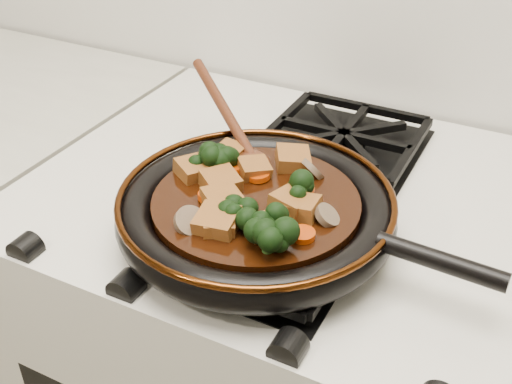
% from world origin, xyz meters
% --- Properties ---
extents(burner_grate_front, '(0.23, 0.23, 0.03)m').
position_xyz_m(burner_grate_front, '(0.00, 1.55, 0.91)').
color(burner_grate_front, black).
rests_on(burner_grate_front, stove).
extents(burner_grate_back, '(0.23, 0.23, 0.03)m').
position_xyz_m(burner_grate_back, '(0.00, 1.83, 0.91)').
color(burner_grate_back, black).
rests_on(burner_grate_back, stove).
extents(skillet, '(0.47, 0.34, 0.05)m').
position_xyz_m(skillet, '(-0.01, 1.56, 0.94)').
color(skillet, black).
rests_on(skillet, burner_grate_front).
extents(braising_sauce, '(0.25, 0.25, 0.02)m').
position_xyz_m(braising_sauce, '(-0.01, 1.56, 0.95)').
color(braising_sauce, black).
rests_on(braising_sauce, skillet).
extents(tofu_cube_0, '(0.05, 0.05, 0.02)m').
position_xyz_m(tofu_cube_0, '(0.02, 1.51, 0.97)').
color(tofu_cube_0, brown).
rests_on(tofu_cube_0, braising_sauce).
extents(tofu_cube_1, '(0.05, 0.05, 0.03)m').
position_xyz_m(tofu_cube_1, '(-0.03, 1.49, 0.97)').
color(tofu_cube_1, brown).
rests_on(tofu_cube_1, braising_sauce).
extents(tofu_cube_2, '(0.05, 0.05, 0.03)m').
position_xyz_m(tofu_cube_2, '(-0.02, 1.49, 0.97)').
color(tofu_cube_2, brown).
rests_on(tofu_cube_2, braising_sauce).
extents(tofu_cube_3, '(0.05, 0.05, 0.03)m').
position_xyz_m(tofu_cube_3, '(0.03, 1.56, 0.97)').
color(tofu_cube_3, brown).
rests_on(tofu_cube_3, braising_sauce).
extents(tofu_cube_4, '(0.06, 0.06, 0.03)m').
position_xyz_m(tofu_cube_4, '(-0.04, 1.53, 0.97)').
color(tofu_cube_4, brown).
rests_on(tofu_cube_4, braising_sauce).
extents(tofu_cube_5, '(0.06, 0.05, 0.03)m').
position_xyz_m(tofu_cube_5, '(-0.11, 1.58, 0.97)').
color(tofu_cube_5, brown).
rests_on(tofu_cube_5, braising_sauce).
extents(tofu_cube_6, '(0.04, 0.03, 0.02)m').
position_xyz_m(tofu_cube_6, '(-0.09, 1.64, 0.97)').
color(tofu_cube_6, brown).
rests_on(tofu_cube_6, braising_sauce).
extents(tofu_cube_7, '(0.05, 0.05, 0.03)m').
position_xyz_m(tofu_cube_7, '(-0.04, 1.61, 0.97)').
color(tofu_cube_7, brown).
rests_on(tofu_cube_7, braising_sauce).
extents(tofu_cube_8, '(0.05, 0.04, 0.03)m').
position_xyz_m(tofu_cube_8, '(0.04, 1.56, 0.97)').
color(tofu_cube_8, brown).
rests_on(tofu_cube_8, braising_sauce).
extents(tofu_cube_9, '(0.06, 0.06, 0.03)m').
position_xyz_m(tofu_cube_9, '(-0.01, 1.66, 0.97)').
color(tofu_cube_9, brown).
rests_on(tofu_cube_9, braising_sauce).
extents(tofu_cube_10, '(0.06, 0.06, 0.03)m').
position_xyz_m(tofu_cube_10, '(-0.06, 1.56, 0.97)').
color(tofu_cube_10, brown).
rests_on(tofu_cube_10, braising_sauce).
extents(broccoli_floret_0, '(0.08, 0.08, 0.06)m').
position_xyz_m(broccoli_floret_0, '(0.02, 1.51, 0.97)').
color(broccoli_floret_0, black).
rests_on(broccoli_floret_0, braising_sauce).
extents(broccoli_floret_1, '(0.08, 0.08, 0.06)m').
position_xyz_m(broccoli_floret_1, '(-0.02, 1.51, 0.97)').
color(broccoli_floret_1, black).
rests_on(broccoli_floret_1, braising_sauce).
extents(broccoli_floret_2, '(0.08, 0.08, 0.06)m').
position_xyz_m(broccoli_floret_2, '(-0.10, 1.59, 0.97)').
color(broccoli_floret_2, black).
rests_on(broccoli_floret_2, braising_sauce).
extents(broccoli_floret_3, '(0.07, 0.07, 0.07)m').
position_xyz_m(broccoli_floret_3, '(-0.09, 1.60, 0.97)').
color(broccoli_floret_3, black).
rests_on(broccoli_floret_3, braising_sauce).
extents(broccoli_floret_4, '(0.09, 0.09, 0.08)m').
position_xyz_m(broccoli_floret_4, '(0.04, 1.48, 0.97)').
color(broccoli_floret_4, black).
rests_on(broccoli_floret_4, braising_sauce).
extents(broccoli_floret_5, '(0.08, 0.08, 0.06)m').
position_xyz_m(broccoli_floret_5, '(0.02, 1.59, 0.97)').
color(broccoli_floret_5, black).
rests_on(broccoli_floret_5, braising_sauce).
extents(broccoli_floret_6, '(0.07, 0.07, 0.07)m').
position_xyz_m(broccoli_floret_6, '(0.02, 1.50, 0.97)').
color(broccoli_floret_6, black).
rests_on(broccoli_floret_6, braising_sauce).
extents(carrot_coin_0, '(0.03, 0.03, 0.01)m').
position_xyz_m(carrot_coin_0, '(0.07, 1.52, 0.96)').
color(carrot_coin_0, '#B73505').
rests_on(carrot_coin_0, braising_sauce).
extents(carrot_coin_1, '(0.03, 0.03, 0.01)m').
position_xyz_m(carrot_coin_1, '(-0.06, 1.54, 0.96)').
color(carrot_coin_1, '#B73505').
rests_on(carrot_coin_1, braising_sauce).
extents(carrot_coin_2, '(0.03, 0.03, 0.02)m').
position_xyz_m(carrot_coin_2, '(0.03, 1.60, 0.96)').
color(carrot_coin_2, '#B73505').
rests_on(carrot_coin_2, braising_sauce).
extents(carrot_coin_3, '(0.03, 0.03, 0.01)m').
position_xyz_m(carrot_coin_3, '(-0.07, 1.60, 0.96)').
color(carrot_coin_3, '#B73505').
rests_on(carrot_coin_3, braising_sauce).
extents(carrot_coin_4, '(0.03, 0.03, 0.02)m').
position_xyz_m(carrot_coin_4, '(-0.01, 1.51, 0.96)').
color(carrot_coin_4, '#B73505').
rests_on(carrot_coin_4, braising_sauce).
extents(carrot_coin_5, '(0.03, 0.03, 0.01)m').
position_xyz_m(carrot_coin_5, '(-0.03, 1.60, 0.96)').
color(carrot_coin_5, '#B73505').
rests_on(carrot_coin_5, braising_sauce).
extents(mushroom_slice_0, '(0.05, 0.05, 0.03)m').
position_xyz_m(mushroom_slice_0, '(-0.06, 1.48, 0.97)').
color(mushroom_slice_0, brown).
rests_on(mushroom_slice_0, braising_sauce).
extents(mushroom_slice_1, '(0.04, 0.04, 0.03)m').
position_xyz_m(mushroom_slice_1, '(0.08, 1.56, 0.97)').
color(mushroom_slice_1, brown).
rests_on(mushroom_slice_1, braising_sauce).
extents(mushroom_slice_2, '(0.04, 0.04, 0.03)m').
position_xyz_m(mushroom_slice_2, '(0.02, 1.65, 0.97)').
color(mushroom_slice_2, brown).
rests_on(mushroom_slice_2, braising_sauce).
extents(wooden_spoon, '(0.13, 0.11, 0.22)m').
position_xyz_m(wooden_spoon, '(-0.10, 1.67, 0.98)').
color(wooden_spoon, '#4B2110').
rests_on(wooden_spoon, braising_sauce).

